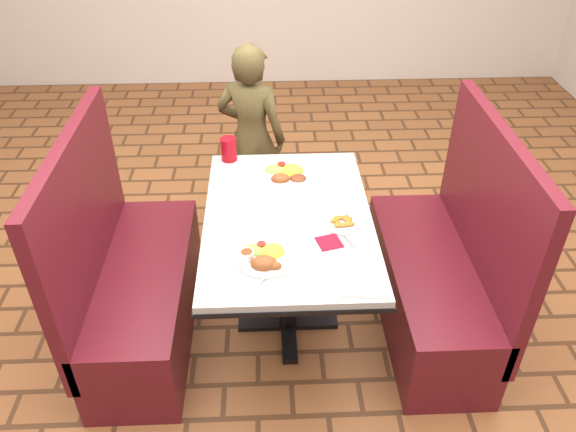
# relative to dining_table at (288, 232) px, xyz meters

# --- Properties ---
(dining_table) EXTENTS (0.81, 1.21, 0.75)m
(dining_table) POSITION_rel_dining_table_xyz_m (0.00, 0.00, 0.00)
(dining_table) COLOR #AFB2B4
(dining_table) RESTS_ON ground
(booth_bench_left) EXTENTS (0.47, 1.20, 1.17)m
(booth_bench_left) POSITION_rel_dining_table_xyz_m (-0.80, 0.00, -0.32)
(booth_bench_left) COLOR maroon
(booth_bench_left) RESTS_ON ground
(booth_bench_right) EXTENTS (0.47, 1.20, 1.17)m
(booth_bench_right) POSITION_rel_dining_table_xyz_m (0.80, 0.00, -0.32)
(booth_bench_right) COLOR maroon
(booth_bench_right) RESTS_ON ground
(diner_person) EXTENTS (0.52, 0.43, 1.24)m
(diner_person) POSITION_rel_dining_table_xyz_m (-0.19, 1.05, -0.04)
(diner_person) COLOR brown
(diner_person) RESTS_ON ground
(near_dinner_plate) EXTENTS (0.26, 0.26, 0.08)m
(near_dinner_plate) POSITION_rel_dining_table_xyz_m (-0.11, -0.32, 0.12)
(near_dinner_plate) COLOR white
(near_dinner_plate) RESTS_ON dining_table
(far_dinner_plate) EXTENTS (0.30, 0.30, 0.08)m
(far_dinner_plate) POSITION_rel_dining_table_xyz_m (0.01, 0.36, 0.12)
(far_dinner_plate) COLOR white
(far_dinner_plate) RESTS_ON dining_table
(plantain_plate) EXTENTS (0.17, 0.17, 0.03)m
(plantain_plate) POSITION_rel_dining_table_xyz_m (0.25, -0.08, 0.11)
(plantain_plate) COLOR white
(plantain_plate) RESTS_ON dining_table
(maroon_napkin) EXTENTS (0.13, 0.13, 0.00)m
(maroon_napkin) POSITION_rel_dining_table_xyz_m (0.18, -0.21, 0.10)
(maroon_napkin) COLOR maroon
(maroon_napkin) RESTS_ON dining_table
(spoon_utensil) EXTENTS (0.06, 0.12, 0.00)m
(spoon_utensil) POSITION_rel_dining_table_xyz_m (0.26, -0.21, 0.10)
(spoon_utensil) COLOR silver
(spoon_utensil) RESTS_ON dining_table
(red_tumbler) EXTENTS (0.09, 0.09, 0.13)m
(red_tumbler) POSITION_rel_dining_table_xyz_m (-0.30, 0.55, 0.16)
(red_tumbler) COLOR #AF0B16
(red_tumbler) RESTS_ON dining_table
(paper_napkin) EXTENTS (0.21, 0.17, 0.01)m
(paper_napkin) POSITION_rel_dining_table_xyz_m (0.29, -0.50, 0.10)
(paper_napkin) COLOR white
(paper_napkin) RESTS_ON dining_table
(knife_utensil) EXTENTS (0.01, 0.17, 0.00)m
(knife_utensil) POSITION_rel_dining_table_xyz_m (-0.12, -0.35, 0.11)
(knife_utensil) COLOR silver
(knife_utensil) RESTS_ON dining_table
(fork_utensil) EXTENTS (0.09, 0.15, 0.00)m
(fork_utensil) POSITION_rel_dining_table_xyz_m (-0.10, -0.41, 0.11)
(fork_utensil) COLOR silver
(fork_utensil) RESTS_ON dining_table
(lettuce_shreds) EXTENTS (0.28, 0.32, 0.00)m
(lettuce_shreds) POSITION_rel_dining_table_xyz_m (0.04, 0.06, 0.10)
(lettuce_shreds) COLOR #8CB247
(lettuce_shreds) RESTS_ON dining_table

